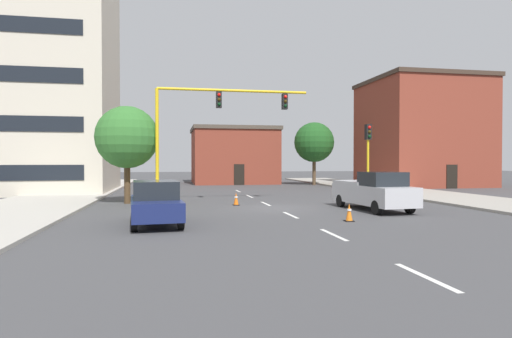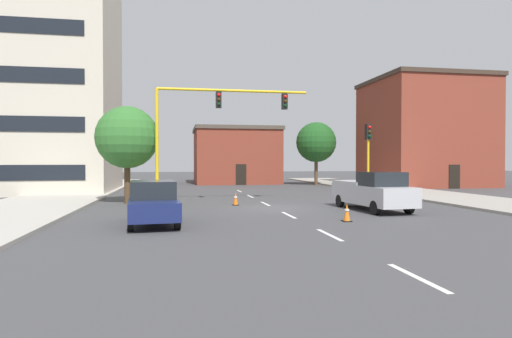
# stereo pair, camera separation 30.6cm
# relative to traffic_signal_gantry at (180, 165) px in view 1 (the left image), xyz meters

# --- Properties ---
(ground_plane) EXTENTS (160.00, 160.00, 0.00)m
(ground_plane) POSITION_rel_traffic_signal_gantry_xyz_m (4.97, -3.30, -2.29)
(ground_plane) COLOR #424244
(sidewalk_left) EXTENTS (6.00, 56.00, 0.14)m
(sidewalk_left) POSITION_rel_traffic_signal_gantry_xyz_m (-8.01, 4.70, -2.22)
(sidewalk_left) COLOR #B2ADA3
(sidewalk_left) RESTS_ON ground_plane
(sidewalk_right) EXTENTS (6.00, 56.00, 0.14)m
(sidewalk_right) POSITION_rel_traffic_signal_gantry_xyz_m (17.95, 4.70, -2.22)
(sidewalk_right) COLOR #9E998E
(sidewalk_right) RESTS_ON ground_plane
(lane_stripe_seg_0) EXTENTS (0.16, 2.40, 0.01)m
(lane_stripe_seg_0) POSITION_rel_traffic_signal_gantry_xyz_m (4.97, -17.30, -2.29)
(lane_stripe_seg_0) COLOR silver
(lane_stripe_seg_0) RESTS_ON ground_plane
(lane_stripe_seg_1) EXTENTS (0.16, 2.40, 0.01)m
(lane_stripe_seg_1) POSITION_rel_traffic_signal_gantry_xyz_m (4.97, -11.80, -2.29)
(lane_stripe_seg_1) COLOR silver
(lane_stripe_seg_1) RESTS_ON ground_plane
(lane_stripe_seg_2) EXTENTS (0.16, 2.40, 0.01)m
(lane_stripe_seg_2) POSITION_rel_traffic_signal_gantry_xyz_m (4.97, -6.30, -2.29)
(lane_stripe_seg_2) COLOR silver
(lane_stripe_seg_2) RESTS_ON ground_plane
(lane_stripe_seg_3) EXTENTS (0.16, 2.40, 0.01)m
(lane_stripe_seg_3) POSITION_rel_traffic_signal_gantry_xyz_m (4.97, -0.80, -2.29)
(lane_stripe_seg_3) COLOR silver
(lane_stripe_seg_3) RESTS_ON ground_plane
(lane_stripe_seg_4) EXTENTS (0.16, 2.40, 0.01)m
(lane_stripe_seg_4) POSITION_rel_traffic_signal_gantry_xyz_m (4.97, 4.70, -2.29)
(lane_stripe_seg_4) COLOR silver
(lane_stripe_seg_4) RESTS_ON ground_plane
(lane_stripe_seg_5) EXTENTS (0.16, 2.40, 0.01)m
(lane_stripe_seg_5) POSITION_rel_traffic_signal_gantry_xyz_m (4.97, 10.20, -2.29)
(lane_stripe_seg_5) COLOR silver
(lane_stripe_seg_5) RESTS_ON ground_plane
(building_tall_left) EXTENTS (14.24, 11.27, 24.22)m
(building_tall_left) POSITION_rel_traffic_signal_gantry_xyz_m (-12.28, 12.15, 9.82)
(building_tall_left) COLOR beige
(building_tall_left) RESTS_ON ground_plane
(building_brick_center) EXTENTS (9.50, 9.06, 6.32)m
(building_brick_center) POSITION_rel_traffic_signal_gantry_xyz_m (6.44, 23.63, 0.88)
(building_brick_center) COLOR brown
(building_brick_center) RESTS_ON ground_plane
(building_row_right) EXTENTS (10.81, 10.26, 10.90)m
(building_row_right) POSITION_rel_traffic_signal_gantry_xyz_m (24.73, 14.76, 3.17)
(building_row_right) COLOR brown
(building_row_right) RESTS_ON ground_plane
(traffic_signal_gantry) EXTENTS (9.90, 1.20, 6.83)m
(traffic_signal_gantry) POSITION_rel_traffic_signal_gantry_xyz_m (0.00, 0.00, 0.00)
(traffic_signal_gantry) COLOR yellow
(traffic_signal_gantry) RESTS_ON ground_plane
(traffic_light_pole_right) EXTENTS (0.32, 0.47, 4.80)m
(traffic_light_pole_right) POSITION_rel_traffic_signal_gantry_xyz_m (11.45, -0.82, 1.23)
(traffic_light_pole_right) COLOR yellow
(traffic_light_pole_right) RESTS_ON ground_plane
(tree_right_far) EXTENTS (4.19, 4.19, 6.60)m
(tree_right_far) POSITION_rel_traffic_signal_gantry_xyz_m (14.20, 17.77, 2.20)
(tree_right_far) COLOR brown
(tree_right_far) RESTS_ON ground_plane
(tree_left_near) EXTENTS (3.69, 3.69, 5.78)m
(tree_left_near) POSITION_rel_traffic_signal_gantry_xyz_m (-3.08, 0.83, 1.63)
(tree_left_near) COLOR #4C3823
(tree_left_near) RESTS_ON ground_plane
(pickup_truck_silver) EXTENTS (2.45, 5.55, 1.99)m
(pickup_truck_silver) POSITION_rel_traffic_signal_gantry_xyz_m (9.71, -5.15, -1.32)
(pickup_truck_silver) COLOR #BCBCC1
(pickup_truck_silver) RESTS_ON ground_plane
(sedan_navy_near_left) EXTENTS (2.23, 4.64, 1.74)m
(sedan_navy_near_left) POSITION_rel_traffic_signal_gantry_xyz_m (-1.10, -8.23, -1.41)
(sedan_navy_near_left) COLOR navy
(sedan_navy_near_left) RESTS_ON ground_plane
(traffic_cone_roadside_a) EXTENTS (0.36, 0.36, 0.74)m
(traffic_cone_roadside_a) POSITION_rel_traffic_signal_gantry_xyz_m (3.12, -1.39, -1.93)
(traffic_cone_roadside_a) COLOR black
(traffic_cone_roadside_a) RESTS_ON ground_plane
(traffic_cone_roadside_b) EXTENTS (0.36, 0.36, 0.76)m
(traffic_cone_roadside_b) POSITION_rel_traffic_signal_gantry_xyz_m (6.81, -8.82, -1.92)
(traffic_cone_roadside_b) COLOR black
(traffic_cone_roadside_b) RESTS_ON ground_plane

